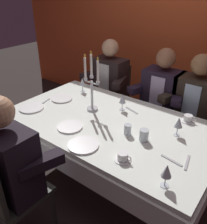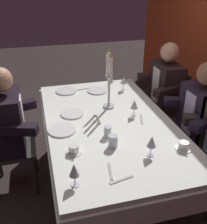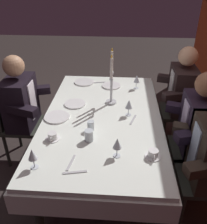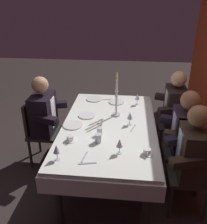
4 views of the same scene
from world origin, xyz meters
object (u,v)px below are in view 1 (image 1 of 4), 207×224
at_px(wine_glass_2, 82,82).
at_px(wine_glass_3, 122,99).
at_px(coffee_cup_0, 188,119).
at_px(seated_diner_2, 162,92).
at_px(dinner_plate_0, 62,99).
at_px(coffee_cup_1, 123,157).
at_px(seated_diner_0, 110,79).
at_px(seated_diner_1, 9,163).
at_px(dinner_plate_2, 31,108).
at_px(dining_table, 109,132).
at_px(dinner_plate_3, 70,127).
at_px(water_tumbler_1, 144,135).
at_px(seated_diner_3, 195,101).
at_px(wine_glass_0, 167,171).
at_px(water_tumbler_0, 128,129).
at_px(candelabra, 92,87).
at_px(wine_glass_1, 179,123).
at_px(dinner_plate_1, 83,145).

xyz_separation_m(wine_glass_2, wine_glass_3, (0.61, -0.10, 0.00)).
height_order(coffee_cup_0, seated_diner_2, seated_diner_2).
distance_m(dinner_plate_0, coffee_cup_1, 1.16).
xyz_separation_m(seated_diner_0, seated_diner_1, (0.42, -1.77, 0.00)).
bearing_deg(dinner_plate_2, coffee_cup_0, 27.93).
relative_size(dining_table, seated_diner_1, 1.56).
height_order(dinner_plate_3, seated_diner_2, seated_diner_2).
xyz_separation_m(water_tumbler_1, seated_diner_3, (0.07, 0.96, -0.05)).
height_order(dining_table, wine_glass_0, wine_glass_0).
bearing_deg(dining_table, water_tumbler_0, -18.01).
bearing_deg(seated_diner_0, dinner_plate_3, -69.70).
height_order(candelabra, wine_glass_0, candelabra).
xyz_separation_m(wine_glass_2, coffee_cup_0, (1.20, 0.08, -0.09)).
relative_size(dinner_plate_0, water_tumbler_0, 2.51).
xyz_separation_m(wine_glass_0, seated_diner_0, (-1.38, 1.31, -0.12)).
xyz_separation_m(seated_diner_2, seated_diner_3, (0.38, 0.00, 0.00)).
bearing_deg(seated_diner_3, seated_diner_2, 180.00).
xyz_separation_m(water_tumbler_1, seated_diner_2, (-0.30, 0.96, -0.05)).
relative_size(dinner_plate_2, wine_glass_0, 1.47).
bearing_deg(dinner_plate_3, water_tumbler_0, 25.87).
distance_m(wine_glass_1, water_tumbler_0, 0.41).
bearing_deg(seated_diner_1, dinner_plate_2, 131.37).
distance_m(dining_table, wine_glass_2, 0.76).
bearing_deg(seated_diner_1, coffee_cup_1, 39.31).
relative_size(candelabra, seated_diner_0, 0.47).
bearing_deg(dinner_plate_2, wine_glass_2, 78.94).
bearing_deg(seated_diner_0, wine_glass_0, -43.65).
relative_size(dinner_plate_1, seated_diner_0, 0.19).
height_order(dinner_plate_0, seated_diner_0, seated_diner_0).
bearing_deg(wine_glass_3, dinner_plate_0, -163.56).
xyz_separation_m(dinner_plate_3, water_tumbler_0, (0.45, 0.22, 0.04)).
distance_m(dinner_plate_1, dinner_plate_2, 0.83).
bearing_deg(coffee_cup_0, seated_diner_1, -120.86).
distance_m(dinner_plate_1, water_tumbler_1, 0.48).
xyz_separation_m(dinner_plate_3, seated_diner_1, (-0.02, -0.59, -0.01)).
xyz_separation_m(dinner_plate_1, seated_diner_3, (0.40, 1.31, -0.01)).
height_order(candelabra, seated_diner_3, candelabra).
height_order(candelabra, coffee_cup_0, candelabra).
xyz_separation_m(dinner_plate_1, wine_glass_3, (-0.09, 0.67, 0.11)).
relative_size(dinner_plate_0, coffee_cup_1, 1.69).
height_order(candelabra, wine_glass_2, candelabra).
bearing_deg(coffee_cup_0, dinner_plate_3, -136.71).
height_order(dinner_plate_3, coffee_cup_1, coffee_cup_1).
bearing_deg(dinner_plate_2, seated_diner_3, 43.48).
bearing_deg(dinner_plate_1, seated_diner_3, 72.89).
xyz_separation_m(dinner_plate_1, seated_diner_2, (0.03, 1.31, -0.01)).
height_order(dinner_plate_2, seated_diner_1, seated_diner_1).
bearing_deg(candelabra, wine_glass_3, 37.03).
bearing_deg(coffee_cup_1, seated_diner_0, 129.36).
height_order(wine_glass_3, seated_diner_0, seated_diner_0).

